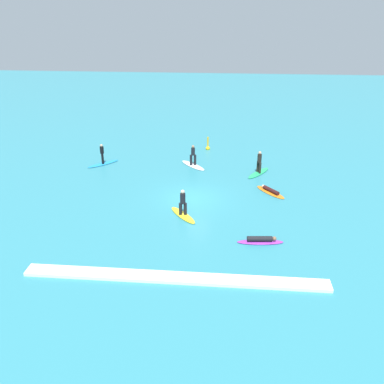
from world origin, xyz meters
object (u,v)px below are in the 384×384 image
(surfer_on_white_board, at_px, (193,161))
(marker_buoy, at_px, (208,147))
(surfer_on_yellow_board, at_px, (183,209))
(surfer_on_purple_board, at_px, (261,240))
(surfer_on_orange_board, at_px, (270,191))
(surfer_on_green_board, at_px, (259,168))
(surfer_on_blue_board, at_px, (103,160))

(surfer_on_white_board, bearing_deg, marker_buoy, 125.60)
(surfer_on_white_board, xyz_separation_m, surfer_on_yellow_board, (0.15, -9.32, 0.07))
(surfer_on_purple_board, bearing_deg, surfer_on_orange_board, 75.91)
(surfer_on_purple_board, xyz_separation_m, surfer_on_yellow_board, (-4.90, 2.96, 0.34))
(marker_buoy, bearing_deg, surfer_on_yellow_board, -93.60)
(surfer_on_purple_board, bearing_deg, surfer_on_green_board, 82.43)
(surfer_on_yellow_board, bearing_deg, surfer_on_blue_board, -175.44)
(surfer_on_orange_board, bearing_deg, surfer_on_green_board, -28.57)
(surfer_on_white_board, bearing_deg, surfer_on_green_board, 35.13)
(marker_buoy, bearing_deg, surfer_on_blue_board, -151.30)
(surfer_on_green_board, bearing_deg, surfer_on_white_board, 109.98)
(surfer_on_orange_board, height_order, surfer_on_green_board, surfer_on_green_board)
(surfer_on_green_board, xyz_separation_m, surfer_on_white_board, (-5.54, 1.28, -0.05))
(surfer_on_green_board, distance_m, surfer_on_white_board, 5.68)
(marker_buoy, bearing_deg, surfer_on_green_board, -52.45)
(surfer_on_purple_board, relative_size, surfer_on_blue_board, 1.05)
(surfer_on_green_board, relative_size, surfer_on_white_board, 1.05)
(surfer_on_blue_board, bearing_deg, surfer_on_purple_board, 91.01)
(surfer_on_orange_board, xyz_separation_m, surfer_on_white_board, (-6.20, 5.06, 0.31))
(surfer_on_yellow_board, bearing_deg, surfer_on_white_board, 143.93)
(surfer_on_yellow_board, height_order, marker_buoy, surfer_on_yellow_board)
(surfer_on_orange_board, distance_m, marker_buoy, 10.95)
(surfer_on_orange_board, relative_size, marker_buoy, 1.97)
(surfer_on_blue_board, xyz_separation_m, surfer_on_white_board, (7.86, 0.28, -0.00))
(surfer_on_orange_board, relative_size, surfer_on_green_board, 0.91)
(surfer_on_green_board, height_order, marker_buoy, surfer_on_green_board)
(surfer_on_purple_board, relative_size, surfer_on_green_board, 0.95)
(surfer_on_blue_board, height_order, surfer_on_yellow_board, surfer_on_yellow_board)
(surfer_on_blue_board, bearing_deg, surfer_on_orange_board, 115.16)
(surfer_on_blue_board, distance_m, marker_buoy, 10.13)
(surfer_on_white_board, bearing_deg, surfer_on_yellow_board, -40.92)
(surfer_on_orange_board, xyz_separation_m, surfer_on_green_board, (-0.66, 3.78, 0.35))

